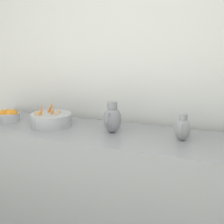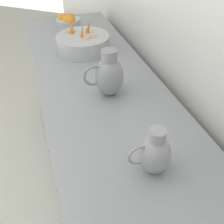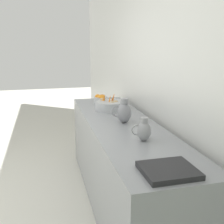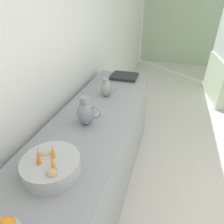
# 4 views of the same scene
# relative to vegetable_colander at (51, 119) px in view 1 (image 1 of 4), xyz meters

# --- Properties ---
(tile_wall_left) EXTENTS (0.10, 9.44, 3.00)m
(tile_wall_left) POSITION_rel_vegetable_colander_xyz_m (-0.45, 1.07, 0.51)
(tile_wall_left) COLOR white
(tile_wall_left) RESTS_ON ground_plane
(prep_counter) EXTENTS (0.69, 2.68, 0.93)m
(prep_counter) POSITION_rel_vegetable_colander_xyz_m (0.01, 0.57, -0.52)
(prep_counter) COLOR gray
(prep_counter) RESTS_ON ground_plane
(vegetable_colander) EXTENTS (0.36, 0.36, 0.21)m
(vegetable_colander) POSITION_rel_vegetable_colander_xyz_m (0.00, 0.00, 0.00)
(vegetable_colander) COLOR #ADAFB5
(vegetable_colander) RESTS_ON prep_counter
(orange_bowl) EXTENTS (0.19, 0.19, 0.12)m
(orange_bowl) POSITION_rel_vegetable_colander_xyz_m (0.02, -0.44, -0.00)
(orange_bowl) COLOR #ADAFB5
(orange_bowl) RESTS_ON prep_counter
(metal_pitcher_tall) EXTENTS (0.21, 0.15, 0.25)m
(metal_pitcher_tall) POSITION_rel_vegetable_colander_xyz_m (-0.01, 0.57, 0.06)
(metal_pitcher_tall) COLOR gray
(metal_pitcher_tall) RESTS_ON prep_counter
(metal_pitcher_short) EXTENTS (0.17, 0.12, 0.20)m
(metal_pitcher_short) POSITION_rel_vegetable_colander_xyz_m (-0.02, 1.13, 0.03)
(metal_pitcher_short) COLOR #939399
(metal_pitcher_short) RESTS_ON prep_counter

